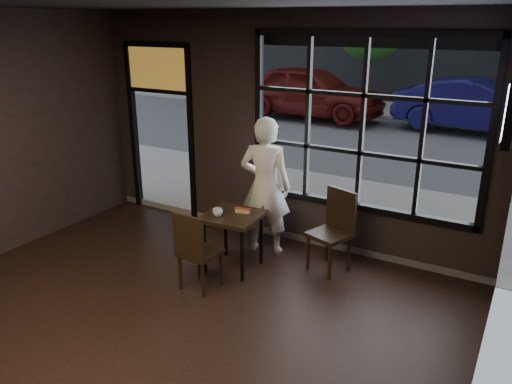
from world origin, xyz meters
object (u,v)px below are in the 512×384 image
Objects in this scene: chair_near at (200,250)px; man at (265,186)px; cafe_table at (233,241)px; navy_car at (476,105)px.

chair_near is 0.52× the size of man.
cafe_table is 0.76× the size of chair_near.
navy_car is at bearing 77.79° from cafe_table.
navy_car reaches higher than cafe_table.
navy_car is (1.60, 10.71, 0.32)m from chair_near.
chair_near is 1.35m from man.
man reaches higher than navy_car.
navy_car is at bearing -113.11° from man.
cafe_table is at bearing 176.61° from navy_car.
chair_near is at bearing -100.10° from cafe_table.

